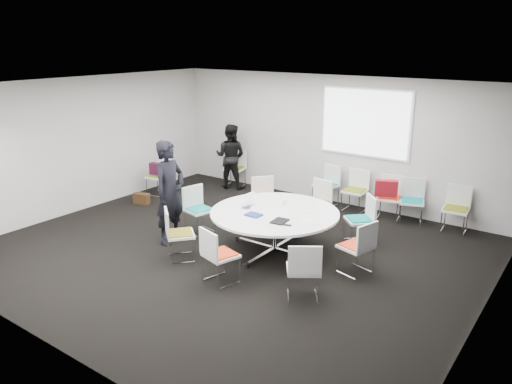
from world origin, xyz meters
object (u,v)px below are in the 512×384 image
Objects in this scene: chair_ring_g at (220,266)px; laptop at (250,205)px; chair_person_back at (235,175)px; maroon_bag at (158,169)px; chair_ring_h at (303,280)px; chair_back_c at (389,206)px; person_back at (230,156)px; chair_ring_d at (265,208)px; chair_spare_left at (159,183)px; chair_ring_a at (356,257)px; chair_back_b at (355,198)px; chair_back_a at (326,193)px; chair_back_e at (455,218)px; brown_bag at (141,199)px; person_main at (170,193)px; chair_ring_f at (180,244)px; conference_table at (274,222)px; chair_ring_b at (359,229)px; chair_ring_e at (199,218)px; cup at (284,202)px; chair_ring_c at (316,211)px; chair_back_d at (411,209)px.

chair_ring_g reaches higher than laptop.
chair_person_back is 2.20× the size of maroon_bag.
chair_ring_h is 2.44× the size of laptop.
chair_back_c is 0.56× the size of person_back.
chair_spare_left is at bearing -48.85° from chair_ring_d.
chair_back_b is at bearing 41.15° from chair_ring_a.
chair_back_c is at bearing -168.83° from chair_back_a.
chair_back_e is 1.00× the size of chair_person_back.
chair_back_c is at bearing 59.04° from chair_ring_h.
person_back is at bearing -84.40° from chair_ring_d.
chair_back_b is 2.06m from chair_back_e.
chair_ring_d is 2.95m from brown_bag.
person_main is at bearing 35.94° from chair_back_e.
person_back is 4.39× the size of brown_bag.
chair_ring_f is at bearing 38.76° from chair_ring_d.
chair_ring_d is 2.59m from chair_person_back.
conference_table is at bearing 105.44° from chair_ring_g.
chair_ring_a is 1.00× the size of chair_ring_d.
laptop is (2.51, -2.77, 0.47)m from chair_person_back.
chair_person_back is at bearing 141.87° from chair_ring_g.
person_back is (-1.92, 3.78, 0.52)m from chair_ring_f.
conference_table is 1.60m from chair_ring_b.
chair_ring_f and chair_back_e have the same top height.
chair_spare_left is 0.34m from maroon_bag.
chair_ring_e reaches higher than brown_bag.
chair_person_back is 0.56× the size of person_back.
chair_ring_b and chair_person_back have the same top height.
chair_spare_left is (-3.54, -1.63, 0.00)m from chair_back_a.
chair_person_back is (-3.00, 4.20, 0.00)m from chair_ring_g.
cup is at bearing 112.77° from chair_back_a.
cup is (1.03, 1.58, 0.50)m from chair_ring_f.
person_back reaches higher than chair_ring_f.
chair_ring_c is 3.96m from brown_bag.
cup is at bearing 99.06° from conference_table.
chair_ring_a reaches higher than cup.
chair_back_a is 1.92m from chair_back_d.
chair_ring_e is at bearing 108.15° from chair_ring_a.
chair_back_b is (1.87, 2.85, 0.00)m from chair_ring_e.
chair_ring_b reaches higher than conference_table.
chair_back_d is (1.22, -0.00, 0.00)m from chair_back_b.
chair_back_c is at bearing -14.02° from chair_back_d.
chair_ring_c is at bearing 122.22° from chair_back_a.
person_main is 20.72× the size of cup.
chair_ring_e is 1.23m from chair_ring_f.
chair_back_a is (-1.98, 2.74, 0.00)m from chair_ring_a.
chair_back_d is at bearing 52.32° from chair_ring_h.
person_main reaches higher than cup.
chair_ring_g is at bearing -131.80° from chair_spare_left.
chair_ring_d is at bearing 27.38° from chair_back_c.
brown_bag is at bearing 47.64° from chair_back_a.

